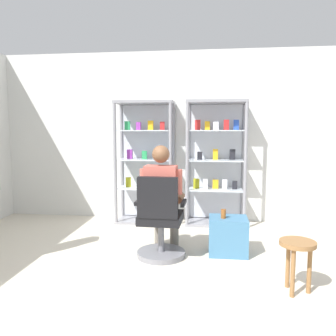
{
  "coord_description": "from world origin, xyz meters",
  "views": [
    {
      "loc": [
        0.47,
        -2.5,
        1.46
      ],
      "look_at": [
        -0.04,
        1.56,
        1.0
      ],
      "focal_mm": 36.29,
      "sensor_mm": 36.0,
      "label": 1
    }
  ],
  "objects_px": {
    "display_cabinet_right": "(216,162)",
    "storage_crate": "(228,236)",
    "office_chair": "(160,224)",
    "wooden_stool": "(297,252)",
    "tea_glass": "(223,214)",
    "display_cabinet_left": "(146,161)",
    "seated_shopkeeper": "(163,194)"
  },
  "relations": [
    {
      "from": "display_cabinet_left",
      "to": "display_cabinet_right",
      "type": "xyz_separation_m",
      "value": [
        1.1,
        -0.0,
        0.0
      ]
    },
    {
      "from": "seated_shopkeeper",
      "to": "wooden_stool",
      "type": "height_order",
      "value": "seated_shopkeeper"
    },
    {
      "from": "display_cabinet_left",
      "to": "display_cabinet_right",
      "type": "bearing_deg",
      "value": -0.0
    },
    {
      "from": "display_cabinet_right",
      "to": "tea_glass",
      "type": "height_order",
      "value": "display_cabinet_right"
    },
    {
      "from": "storage_crate",
      "to": "display_cabinet_left",
      "type": "bearing_deg",
      "value": 133.12
    },
    {
      "from": "seated_shopkeeper",
      "to": "office_chair",
      "type": "bearing_deg",
      "value": -91.8
    },
    {
      "from": "display_cabinet_right",
      "to": "tea_glass",
      "type": "distance_m",
      "value": 1.44
    },
    {
      "from": "seated_shopkeeper",
      "to": "tea_glass",
      "type": "bearing_deg",
      "value": 3.02
    },
    {
      "from": "display_cabinet_left",
      "to": "office_chair",
      "type": "xyz_separation_m",
      "value": [
        0.46,
        -1.56,
        -0.57
      ]
    },
    {
      "from": "tea_glass",
      "to": "wooden_stool",
      "type": "distance_m",
      "value": 1.07
    },
    {
      "from": "seated_shopkeeper",
      "to": "wooden_stool",
      "type": "bearing_deg",
      "value": -31.77
    },
    {
      "from": "display_cabinet_left",
      "to": "wooden_stool",
      "type": "distance_m",
      "value": 2.92
    },
    {
      "from": "storage_crate",
      "to": "tea_glass",
      "type": "height_order",
      "value": "tea_glass"
    },
    {
      "from": "wooden_stool",
      "to": "display_cabinet_left",
      "type": "bearing_deg",
      "value": 129.04
    },
    {
      "from": "storage_crate",
      "to": "display_cabinet_right",
      "type": "bearing_deg",
      "value": 95.88
    },
    {
      "from": "display_cabinet_right",
      "to": "wooden_stool",
      "type": "distance_m",
      "value": 2.4
    },
    {
      "from": "tea_glass",
      "to": "display_cabinet_right",
      "type": "bearing_deg",
      "value": 93.23
    },
    {
      "from": "wooden_stool",
      "to": "tea_glass",
      "type": "bearing_deg",
      "value": 125.83
    },
    {
      "from": "office_chair",
      "to": "storage_crate",
      "type": "relative_size",
      "value": 2.14
    },
    {
      "from": "office_chair",
      "to": "storage_crate",
      "type": "bearing_deg",
      "value": 17.04
    },
    {
      "from": "display_cabinet_right",
      "to": "office_chair",
      "type": "bearing_deg",
      "value": -112.31
    },
    {
      "from": "display_cabinet_left",
      "to": "tea_glass",
      "type": "bearing_deg",
      "value": -49.06
    },
    {
      "from": "office_chair",
      "to": "wooden_stool",
      "type": "relative_size",
      "value": 2.01
    },
    {
      "from": "office_chair",
      "to": "display_cabinet_left",
      "type": "bearing_deg",
      "value": 106.49
    },
    {
      "from": "display_cabinet_right",
      "to": "wooden_stool",
      "type": "xyz_separation_m",
      "value": [
        0.7,
        -2.22,
        -0.59
      ]
    },
    {
      "from": "seated_shopkeeper",
      "to": "storage_crate",
      "type": "bearing_deg",
      "value": 5.5
    },
    {
      "from": "display_cabinet_right",
      "to": "seated_shopkeeper",
      "type": "relative_size",
      "value": 1.47
    },
    {
      "from": "display_cabinet_right",
      "to": "office_chair",
      "type": "height_order",
      "value": "display_cabinet_right"
    },
    {
      "from": "display_cabinet_right",
      "to": "storage_crate",
      "type": "distance_m",
      "value": 1.52
    },
    {
      "from": "wooden_stool",
      "to": "display_cabinet_right",
      "type": "bearing_deg",
      "value": 107.5
    },
    {
      "from": "seated_shopkeeper",
      "to": "tea_glass",
      "type": "relative_size",
      "value": 12.01
    },
    {
      "from": "seated_shopkeeper",
      "to": "display_cabinet_right",
      "type": "bearing_deg",
      "value": 65.54
    }
  ]
}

